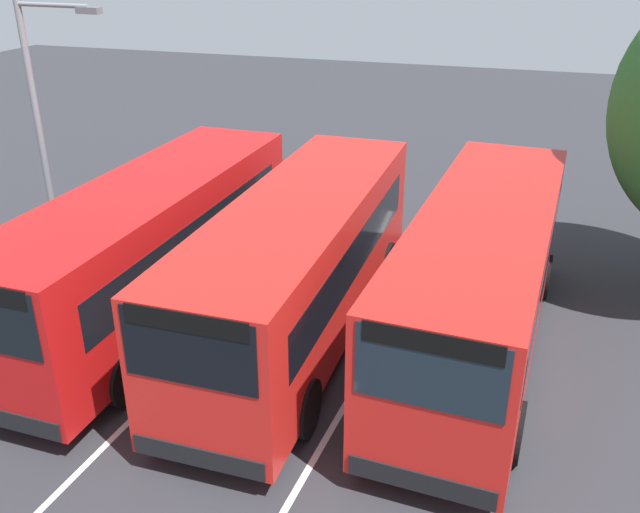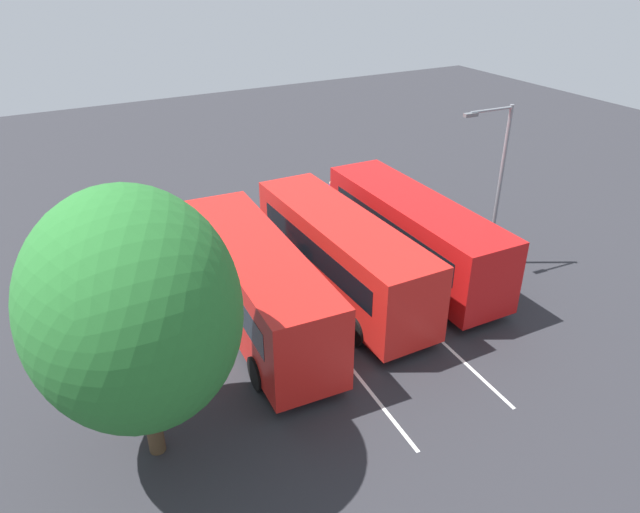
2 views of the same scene
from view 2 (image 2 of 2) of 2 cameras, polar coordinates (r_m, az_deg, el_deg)
ground_plane at (r=22.96m, az=2.56°, el=-4.14°), size 73.21×73.21×0.00m
bus_far_left at (r=24.35m, az=9.00°, el=2.36°), size 9.89×2.80×3.25m
bus_center_left at (r=22.45m, az=2.01°, el=0.38°), size 9.86×2.68×3.25m
bus_center_right at (r=20.62m, az=-6.20°, el=-2.51°), size 9.96×3.05×3.25m
pedestrian at (r=30.10m, az=1.09°, el=6.14°), size 0.42×0.42×1.65m
street_lamp at (r=24.76m, az=16.81°, el=7.41°), size 0.31×2.28×6.86m
depot_tree at (r=14.64m, az=-17.77°, el=-4.88°), size 5.74×5.16×7.63m
lane_stripe_outer_left at (r=23.79m, az=6.24°, el=-3.02°), size 15.36×1.07×0.01m
lane_stripe_inner_left at (r=22.23m, az=-1.39°, el=-5.30°), size 15.36×1.07×0.01m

